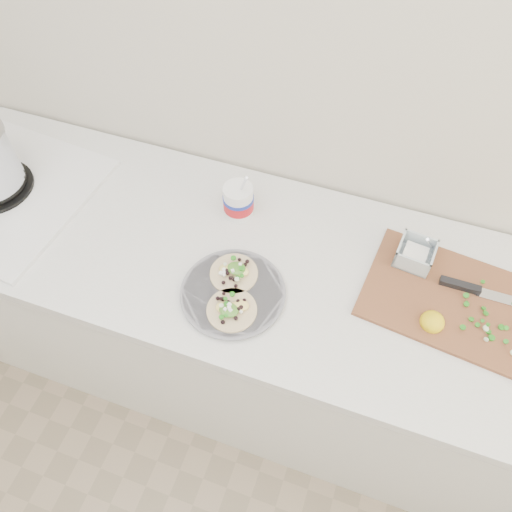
% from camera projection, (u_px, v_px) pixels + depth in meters
% --- Properties ---
extents(counter, '(2.44, 0.66, 0.90)m').
position_uv_depth(counter, '(217.00, 315.00, 1.81)').
color(counter, silver).
rests_on(counter, ground).
extents(taco_plate, '(0.28, 0.28, 0.04)m').
position_uv_depth(taco_plate, '(233.00, 291.00, 1.32)').
color(taco_plate, slate).
rests_on(taco_plate, counter).
extents(tub, '(0.09, 0.09, 0.20)m').
position_uv_depth(tub, '(239.00, 199.00, 1.45)').
color(tub, white).
rests_on(tub, counter).
extents(cutboard, '(0.48, 0.36, 0.07)m').
position_uv_depth(cutboard, '(450.00, 293.00, 1.32)').
color(cutboard, brown).
rests_on(cutboard, counter).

